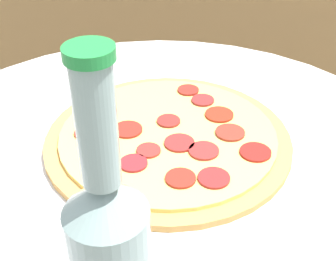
# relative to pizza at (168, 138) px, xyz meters

# --- Properties ---
(fence_panel) EXTENTS (1.70, 0.04, 1.47)m
(fence_panel) POSITION_rel_pizza_xyz_m (0.00, 0.63, -0.03)
(fence_panel) COLOR olive
(fence_panel) RESTS_ON ground_plane
(pizza) EXTENTS (0.35, 0.35, 0.02)m
(pizza) POSITION_rel_pizza_xyz_m (0.00, 0.00, 0.00)
(pizza) COLOR #C68E47
(pizza) RESTS_ON table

